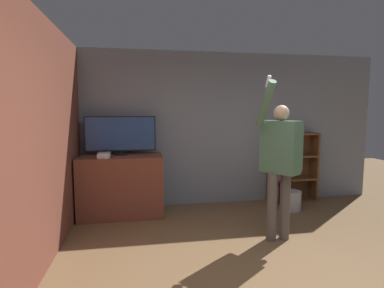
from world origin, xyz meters
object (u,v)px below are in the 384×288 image
Objects in this scene: waste_bin at (291,200)px; television at (121,135)px; bookshelf at (288,168)px; person at (280,159)px; game_console at (104,155)px.

television is at bearing 173.08° from waste_bin.
waste_bin is at bearing -110.23° from bookshelf.
bookshelf is 0.61× the size of person.
game_console is (-0.23, -0.29, -0.29)m from television.
person is (2.06, -1.42, -0.22)m from television.
person is 1.60m from waste_bin.
game_console is 3.16m from waste_bin.
bookshelf is 0.67m from waste_bin.
waste_bin is (0.76, 1.08, -0.91)m from person.
television is 2.51m from person.
television reaches higher than bookshelf.
bookshelf is 1.85m from person.
television is 0.87× the size of bookshelf.
person reaches higher than bookshelf.
waste_bin is (2.82, -0.34, -1.13)m from television.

